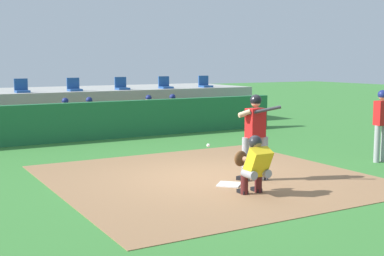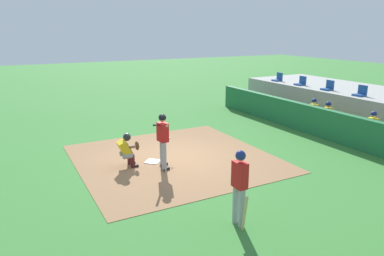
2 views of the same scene
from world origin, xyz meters
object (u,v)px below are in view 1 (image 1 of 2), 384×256
stadium_seat_5 (165,85)px  home_plate (229,184)px  on_deck_batter (382,121)px  stadium_seat_4 (122,86)px  dugout_player_1 (91,116)px  stadium_seat_2 (22,89)px  dugout_player_2 (150,113)px  stadium_seat_3 (74,87)px  stadium_seat_6 (205,84)px  dugout_player_3 (174,111)px  batter_at_plate (255,132)px  catcher_crouched (254,163)px  dugout_player_0 (67,117)px

stadium_seat_5 → home_plate: bearing=-110.0°
on_deck_batter → stadium_seat_4: bearing=105.6°
dugout_player_1 → stadium_seat_2: 2.83m
stadium_seat_2 → stadium_seat_5: (5.57, 0.00, 0.00)m
dugout_player_2 → on_deck_batter: bearing=-72.2°
stadium_seat_3 → stadium_seat_6: bearing=0.0°
dugout_player_3 → batter_at_plate: bearing=-106.3°
home_plate → stadium_seat_2: stadium_seat_2 is taller
batter_at_plate → catcher_crouched: batter_at_plate is taller
dugout_player_2 → stadium_seat_3: 3.04m
on_deck_batter → stadium_seat_6: size_ratio=3.72×
batter_at_plate → stadium_seat_5: bearing=73.3°
home_plate → stadium_seat_3: stadium_seat_3 is taller
dugout_player_0 → stadium_seat_6: stadium_seat_6 is taller
catcher_crouched → dugout_player_0: (-0.89, 8.98, 0.07)m
batter_at_plate → stadium_seat_5: (3.02, 10.09, 0.50)m
dugout_player_0 → stadium_seat_6: (6.47, 2.03, 0.86)m
dugout_player_0 → dugout_player_2: size_ratio=1.00×
dugout_player_2 → stadium_seat_2: bearing=152.8°
dugout_player_2 → stadium_seat_6: size_ratio=2.71×
dugout_player_1 → dugout_player_2: 2.18m
stadium_seat_5 → stadium_seat_6: bearing=0.0°
stadium_seat_3 → stadium_seat_6: (5.57, 0.00, 0.00)m
dugout_player_0 → dugout_player_2: (2.99, 0.00, 0.00)m
dugout_player_0 → stadium_seat_5: 5.11m
home_plate → dugout_player_1: (-0.09, 8.14, 0.65)m
stadium_seat_3 → stadium_seat_4: size_ratio=1.00×
dugout_player_0 → stadium_seat_2: 2.41m
batter_at_plate → stadium_seat_6: (4.88, 10.09, 0.50)m
catcher_crouched → on_deck_batter: bearing=12.9°
dugout_player_1 → stadium_seat_3: size_ratio=2.71×
batter_at_plate → stadium_seat_6: bearing=64.2°
stadium_seat_2 → catcher_crouched: bearing=-80.5°
batter_at_plate → stadium_seat_4: 10.17m
on_deck_batter → dugout_player_0: bearing=125.0°
on_deck_batter → stadium_seat_6: stadium_seat_6 is taller
stadium_seat_5 → stadium_seat_6: same height
batter_at_plate → home_plate: bearing=-172.6°
dugout_player_1 → stadium_seat_6: 6.07m
on_deck_batter → dugout_player_3: (-1.60, 7.92, -0.35)m
catcher_crouched → dugout_player_2: (2.10, 8.98, 0.07)m
dugout_player_0 → stadium_seat_4: stadium_seat_4 is taller
dugout_player_1 → dugout_player_0: bearing=180.0°
on_deck_batter → stadium_seat_6: (0.93, 9.95, 0.51)m
dugout_player_2 → catcher_crouched: bearing=-103.2°
dugout_player_0 → home_plate: bearing=-83.7°
catcher_crouched → stadium_seat_4: bearing=80.4°
home_plate → stadium_seat_2: size_ratio=0.92×
stadium_seat_3 → stadium_seat_2: bearing=180.0°
catcher_crouched → dugout_player_1: dugout_player_1 is taller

